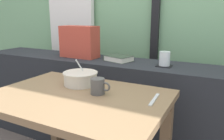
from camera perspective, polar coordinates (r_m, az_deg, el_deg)
curtain_left_panel at (r=2.57m, az=-10.54°, el=16.31°), size 0.56×0.06×2.50m
dark_console_ledge at (r=1.81m, az=4.17°, el=-10.17°), size 2.80×0.40×0.78m
breakfast_table at (r=1.25m, az=-8.71°, el=-11.97°), size 0.93×0.66×0.72m
coaster_square at (r=1.59m, az=13.18°, el=1.04°), size 0.10×0.10×0.00m
juice_glass at (r=1.58m, az=13.27°, el=2.67°), size 0.07×0.07×0.10m
closed_book at (r=1.73m, az=1.68°, el=3.01°), size 0.23×0.20×0.04m
throw_pillow at (r=1.89m, az=-8.34°, el=7.15°), size 0.32×0.15×0.26m
soup_bowl at (r=1.36m, az=-8.04°, el=-2.14°), size 0.21×0.21×0.16m
fork_utensil at (r=1.13m, az=10.74°, el=-7.40°), size 0.03×0.17×0.01m
ceramic_mug at (r=1.19m, az=-3.60°, el=-4.16°), size 0.11×0.08×0.08m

